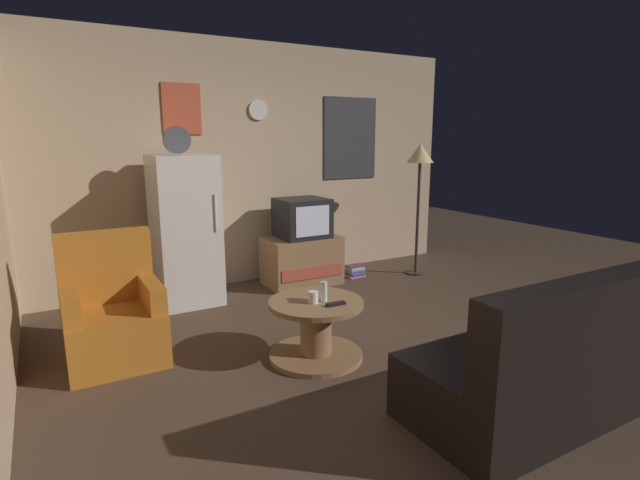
% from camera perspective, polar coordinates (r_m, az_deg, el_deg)
% --- Properties ---
extents(ground_plane, '(12.00, 12.00, 0.00)m').
position_cam_1_polar(ground_plane, '(4.00, 7.32, -12.83)').
color(ground_plane, '#4C3828').
extents(wall_with_art, '(5.20, 0.12, 2.71)m').
position_cam_1_polar(wall_with_art, '(5.79, -7.15, 8.75)').
color(wall_with_art, tan).
rests_on(wall_with_art, ground_plane).
extents(fridge, '(0.60, 0.62, 1.77)m').
position_cam_1_polar(fridge, '(5.09, -15.40, 1.13)').
color(fridge, silver).
rests_on(fridge, ground_plane).
extents(tv_stand, '(0.84, 0.53, 0.55)m').
position_cam_1_polar(tv_stand, '(5.65, -2.14, -2.39)').
color(tv_stand, '#8E6642').
rests_on(tv_stand, ground_plane).
extents(crt_tv, '(0.54, 0.51, 0.44)m').
position_cam_1_polar(crt_tv, '(5.55, -2.10, 2.59)').
color(crt_tv, black).
rests_on(crt_tv, tv_stand).
extents(standing_lamp, '(0.32, 0.32, 1.59)m').
position_cam_1_polar(standing_lamp, '(6.02, 11.55, 8.72)').
color(standing_lamp, '#332D28').
rests_on(standing_lamp, ground_plane).
extents(coffee_table, '(0.72, 0.72, 0.46)m').
position_cam_1_polar(coffee_table, '(3.80, -0.48, -10.36)').
color(coffee_table, '#8E6642').
rests_on(coffee_table, ground_plane).
extents(wine_glass, '(0.05, 0.05, 0.15)m').
position_cam_1_polar(wine_glass, '(3.69, 0.45, -5.99)').
color(wine_glass, silver).
rests_on(wine_glass, coffee_table).
extents(mug_ceramic_white, '(0.08, 0.08, 0.09)m').
position_cam_1_polar(mug_ceramic_white, '(3.65, -0.81, -6.67)').
color(mug_ceramic_white, silver).
rests_on(mug_ceramic_white, coffee_table).
extents(remote_control, '(0.15, 0.05, 0.02)m').
position_cam_1_polar(remote_control, '(3.62, 1.84, -7.43)').
color(remote_control, black).
rests_on(remote_control, coffee_table).
extents(armchair, '(0.68, 0.68, 0.96)m').
position_cam_1_polar(armchair, '(4.07, -23.00, -8.17)').
color(armchair, '#B2661E').
rests_on(armchair, ground_plane).
extents(couch, '(1.70, 0.80, 0.92)m').
position_cam_1_polar(couch, '(3.36, 24.99, -13.09)').
color(couch, black).
rests_on(couch, ground_plane).
extents(book_stack, '(0.22, 0.18, 0.14)m').
position_cam_1_polar(book_stack, '(5.99, 4.06, -3.62)').
color(book_stack, '#BB7693').
rests_on(book_stack, ground_plane).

